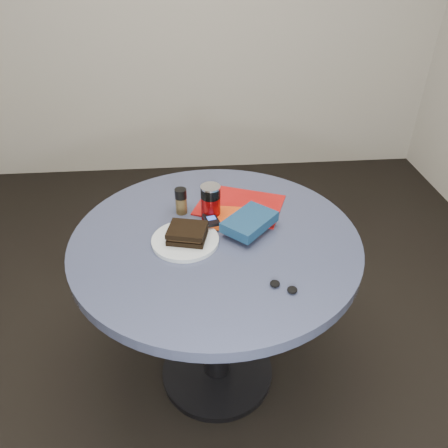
{
  "coord_description": "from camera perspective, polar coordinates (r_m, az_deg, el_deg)",
  "views": [
    {
      "loc": [
        -0.07,
        -1.22,
        1.64
      ],
      "look_at": [
        0.03,
        0.0,
        0.8
      ],
      "focal_mm": 35.0,
      "sensor_mm": 36.0,
      "label": 1
    }
  ],
  "objects": [
    {
      "name": "novel",
      "position": [
        1.51,
        3.36,
        0.29
      ],
      "size": [
        0.22,
        0.22,
        0.04
      ],
      "primitive_type": "cube",
      "rotation": [
        0.0,
        0.0,
        0.82
      ],
      "color": "navy",
      "rests_on": "red_book"
    },
    {
      "name": "pepper_grinder",
      "position": [
        1.61,
        -5.62,
        3.02
      ],
      "size": [
        0.05,
        0.05,
        0.1
      ],
      "color": "#504122",
      "rests_on": "table"
    },
    {
      "name": "plate",
      "position": [
        1.48,
        -5.08,
        -2.16
      ],
      "size": [
        0.28,
        0.28,
        0.01
      ],
      "primitive_type": "cylinder",
      "rotation": [
        0.0,
        0.0,
        -0.24
      ],
      "color": "silver",
      "rests_on": "table"
    },
    {
      "name": "headphones",
      "position": [
        1.31,
        7.78,
        -8.13
      ],
      "size": [
        0.09,
        0.07,
        0.02
      ],
      "color": "black",
      "rests_on": "table"
    },
    {
      "name": "mp3_player",
      "position": [
        1.54,
        -1.66,
        0.58
      ],
      "size": [
        0.06,
        0.09,
        0.01
      ],
      "color": "black",
      "rests_on": "red_book"
    },
    {
      "name": "red_book",
      "position": [
        1.57,
        1.47,
        0.71
      ],
      "size": [
        0.22,
        0.17,
        0.02
      ],
      "primitive_type": "cube",
      "rotation": [
        0.0,
        0.0,
        -0.18
      ],
      "color": "#CD4010",
      "rests_on": "magazine"
    },
    {
      "name": "magazine",
      "position": [
        1.67,
        2.05,
        2.49
      ],
      "size": [
        0.38,
        0.33,
        0.01
      ],
      "primitive_type": "cube",
      "rotation": [
        0.0,
        0.0,
        -0.38
      ],
      "color": "#9D0E0E",
      "rests_on": "table"
    },
    {
      "name": "table",
      "position": [
        1.61,
        -1.07,
        -6.31
      ],
      "size": [
        1.0,
        1.0,
        0.75
      ],
      "color": "black",
      "rests_on": "ground"
    },
    {
      "name": "ground",
      "position": [
        2.04,
        -0.89,
        -18.83
      ],
      "size": [
        4.0,
        4.0,
        0.0
      ],
      "primitive_type": "plane",
      "color": "black",
      "rests_on": "ground"
    },
    {
      "name": "sandwich",
      "position": [
        1.47,
        -4.81,
        -1.2
      ],
      "size": [
        0.15,
        0.13,
        0.04
      ],
      "color": "black",
      "rests_on": "plate"
    },
    {
      "name": "soda_can",
      "position": [
        1.57,
        -1.75,
        2.84
      ],
      "size": [
        0.07,
        0.07,
        0.13
      ],
      "color": "#700506",
      "rests_on": "table"
    }
  ]
}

